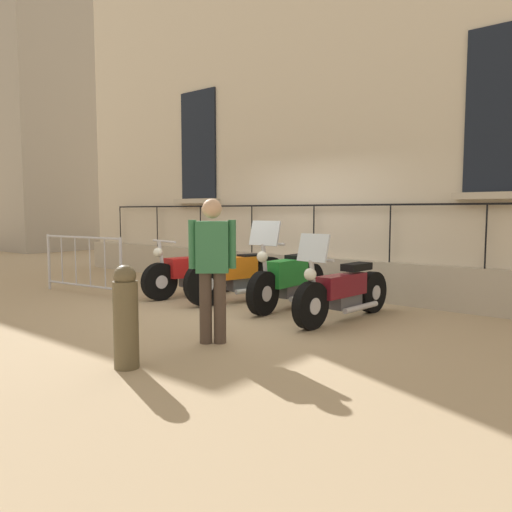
# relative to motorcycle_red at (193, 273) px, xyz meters

# --- Properties ---
(ground_plane) EXTENTS (60.00, 60.00, 0.00)m
(ground_plane) POSITION_rel_motorcycle_red_xyz_m (0.33, 1.51, -0.41)
(ground_plane) COLOR tan
(building_facade) EXTENTS (0.82, 13.77, 8.76)m
(building_facade) POSITION_rel_motorcycle_red_xyz_m (-1.94, 1.51, 3.86)
(building_facade) COLOR beige
(building_facade) RESTS_ON ground_plane
(motorcycle_red) EXTENTS (1.97, 0.77, 1.00)m
(motorcycle_red) POSITION_rel_motorcycle_red_xyz_m (0.00, 0.00, 0.00)
(motorcycle_red) COLOR black
(motorcycle_red) RESTS_ON ground_plane
(motorcycle_orange) EXTENTS (1.95, 0.70, 1.25)m
(motorcycle_orange) POSITION_rel_motorcycle_red_xyz_m (-0.04, 1.00, 0.03)
(motorcycle_orange) COLOR black
(motorcycle_orange) RESTS_ON ground_plane
(motorcycle_green) EXTENTS (1.97, 0.59, 1.35)m
(motorcycle_green) POSITION_rel_motorcycle_red_xyz_m (-0.14, 1.95, 0.03)
(motorcycle_green) COLOR black
(motorcycle_green) RESTS_ON ground_plane
(motorcycle_maroon) EXTENTS (2.08, 0.54, 1.21)m
(motorcycle_maroon) POSITION_rel_motorcycle_red_xyz_m (0.06, 3.03, -0.02)
(motorcycle_maroon) COLOR black
(motorcycle_maroon) RESTS_ON ground_plane
(crowd_barrier) EXTENTS (0.28, 2.02, 1.05)m
(crowd_barrier) POSITION_rel_motorcycle_red_xyz_m (1.09, -1.71, 0.15)
(crowd_barrier) COLOR #B7B7BF
(crowd_barrier) RESTS_ON ground_plane
(bollard) EXTENTS (0.24, 0.24, 0.99)m
(bollard) POSITION_rel_motorcycle_red_xyz_m (3.19, 2.48, 0.08)
(bollard) COLOR brown
(bollard) RESTS_ON ground_plane
(pedestrian_standing) EXTENTS (0.40, 0.42, 1.63)m
(pedestrian_standing) POSITION_rel_motorcycle_red_xyz_m (2.02, 2.48, 0.50)
(pedestrian_standing) COLOR #47382D
(pedestrian_standing) RESTS_ON ground_plane
(distant_building) EXTENTS (3.72, 5.17, 10.83)m
(distant_building) POSITION_rel_motorcycle_red_xyz_m (-4.06, -13.32, 5.00)
(distant_building) COLOR #9E9384
(distant_building) RESTS_ON ground_plane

